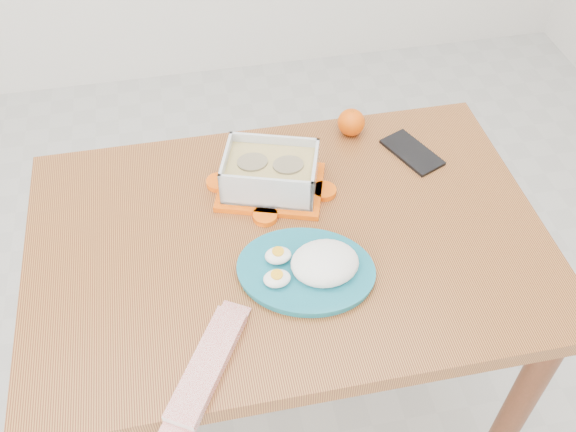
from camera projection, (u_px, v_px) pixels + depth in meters
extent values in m
plane|color=#B7B7B2|center=(266.00, 413.00, 1.85)|extent=(3.50, 3.50, 0.00)
cube|color=#A96B2F|center=(288.00, 242.00, 1.33)|extent=(1.06, 0.71, 0.04)
cylinder|color=#592916|center=(514.00, 413.00, 1.47)|extent=(0.06, 0.06, 0.71)
cylinder|color=#592916|center=(97.00, 278.00, 1.74)|extent=(0.06, 0.06, 0.71)
cylinder|color=#592916|center=(427.00, 227.00, 1.87)|extent=(0.06, 0.06, 0.71)
cube|color=#FF5A07|center=(271.00, 187.00, 1.41)|extent=(0.27, 0.23, 0.01)
cube|color=silver|center=(270.00, 171.00, 1.37)|extent=(0.23, 0.20, 0.08)
cube|color=tan|center=(271.00, 174.00, 1.38)|extent=(0.21, 0.18, 0.05)
cylinder|color=#857357|center=(253.00, 165.00, 1.37)|extent=(0.08, 0.08, 0.02)
cylinder|color=#857357|center=(288.00, 168.00, 1.36)|extent=(0.08, 0.08, 0.02)
sphere|color=#FC5A05|center=(351.00, 122.00, 1.52)|extent=(0.07, 0.07, 0.07)
cylinder|color=#176C7F|center=(306.00, 271.00, 1.25)|extent=(0.34, 0.34, 0.02)
ellipsoid|color=white|center=(325.00, 259.00, 1.22)|extent=(0.16, 0.15, 0.06)
ellipsoid|color=white|center=(278.00, 256.00, 1.24)|extent=(0.06, 0.06, 0.03)
ellipsoid|color=white|center=(277.00, 279.00, 1.21)|extent=(0.06, 0.06, 0.03)
cube|color=#B00F09|center=(207.00, 365.00, 1.10)|extent=(0.17, 0.23, 0.02)
cube|color=black|center=(412.00, 152.00, 1.49)|extent=(0.13, 0.16, 0.01)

